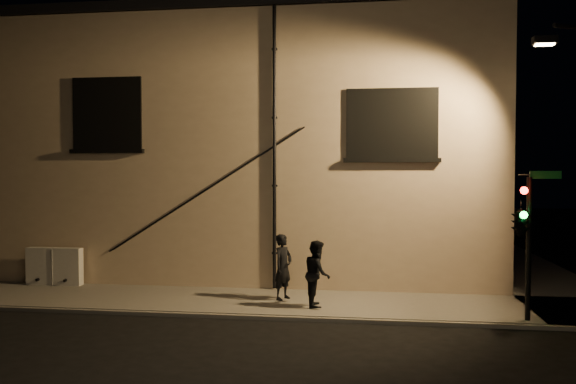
# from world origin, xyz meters

# --- Properties ---
(ground) EXTENTS (90.00, 90.00, 0.00)m
(ground) POSITION_xyz_m (0.00, 0.00, 0.00)
(ground) COLOR black
(sidewalk) EXTENTS (21.00, 16.00, 0.12)m
(sidewalk) POSITION_xyz_m (1.22, 4.39, 0.06)
(sidewalk) COLOR slate
(sidewalk) RESTS_ON ground
(building) EXTENTS (16.20, 12.23, 8.80)m
(building) POSITION_xyz_m (-3.00, 8.99, 4.40)
(building) COLOR #CEB394
(building) RESTS_ON ground
(utility_cabinet) EXTENTS (1.75, 0.29, 1.15)m
(utility_cabinet) POSITION_xyz_m (-8.64, 2.70, 0.69)
(utility_cabinet) COLOR silver
(utility_cabinet) RESTS_ON sidewalk
(pedestrian_a) EXTENTS (0.69, 0.78, 1.78)m
(pedestrian_a) POSITION_xyz_m (-1.36, 1.69, 1.01)
(pedestrian_a) COLOR black
(pedestrian_a) RESTS_ON sidewalk
(pedestrian_b) EXTENTS (0.74, 0.90, 1.71)m
(pedestrian_b) POSITION_xyz_m (-0.37, 1.01, 0.98)
(pedestrian_b) COLOR black
(pedestrian_b) RESTS_ON sidewalk
(traffic_signal) EXTENTS (1.38, 2.07, 3.50)m
(traffic_signal) POSITION_xyz_m (4.44, 0.19, 2.48)
(traffic_signal) COLOR black
(traffic_signal) RESTS_ON sidewalk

